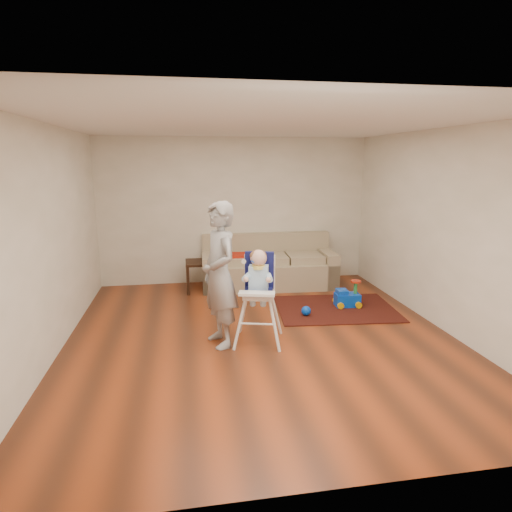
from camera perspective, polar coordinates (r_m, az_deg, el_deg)
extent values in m
plane|color=#4A2212|center=(5.75, 0.67, -10.63)|extent=(5.50, 5.50, 0.00)
cube|color=beige|center=(8.06, -2.79, 6.01)|extent=(5.00, 0.04, 2.70)
cube|color=beige|center=(5.51, -25.82, 1.73)|extent=(0.04, 5.50, 2.70)
cube|color=beige|center=(6.31, 23.70, 3.15)|extent=(0.04, 5.50, 2.70)
cube|color=white|center=(5.31, 0.75, 17.25)|extent=(5.00, 5.50, 0.04)
cube|color=red|center=(7.68, -3.04, 0.11)|extent=(0.57, 0.38, 0.04)
cube|color=black|center=(6.87, 10.57, -6.88)|extent=(1.93, 1.52, 0.01)
sphere|color=blue|center=(6.46, 6.69, -7.27)|extent=(0.14, 0.14, 0.14)
cylinder|color=blue|center=(5.14, -0.17, -0.77)|extent=(0.04, 0.12, 0.01)
imported|color=#98979A|center=(5.26, -4.87, -2.54)|extent=(0.61, 0.76, 1.80)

